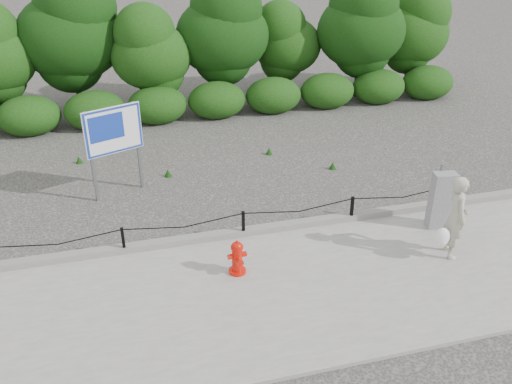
{
  "coord_description": "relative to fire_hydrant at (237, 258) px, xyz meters",
  "views": [
    {
      "loc": [
        -2.29,
        -9.6,
        6.35
      ],
      "look_at": [
        0.33,
        0.2,
        1.0
      ],
      "focal_mm": 38.0,
      "sensor_mm": 36.0,
      "label": 1
    }
  ],
  "objects": [
    {
      "name": "ground",
      "position": [
        0.42,
        1.25,
        -0.42
      ],
      "size": [
        90.0,
        90.0,
        0.0
      ],
      "primitive_type": "plane",
      "color": "#2D2B28",
      "rests_on": "ground"
    },
    {
      "name": "sidewalk",
      "position": [
        0.42,
        -0.75,
        -0.38
      ],
      "size": [
        14.0,
        4.0,
        0.08
      ],
      "primitive_type": "cube",
      "color": "gray",
      "rests_on": "ground"
    },
    {
      "name": "curb",
      "position": [
        0.42,
        1.3,
        -0.27
      ],
      "size": [
        14.0,
        0.22,
        0.14
      ],
      "primitive_type": "cube",
      "color": "slate",
      "rests_on": "sidewalk"
    },
    {
      "name": "chain_barrier",
      "position": [
        0.42,
        1.25,
        0.04
      ],
      "size": [
        10.06,
        0.06,
        0.6
      ],
      "color": "black",
      "rests_on": "sidewalk"
    },
    {
      "name": "treeline",
      "position": [
        0.05,
        10.19,
        2.1
      ],
      "size": [
        20.38,
        3.74,
        4.68
      ],
      "color": "black",
      "rests_on": "ground"
    },
    {
      "name": "fire_hydrant",
      "position": [
        0.0,
        0.0,
        0.0
      ],
      "size": [
        0.38,
        0.39,
        0.72
      ],
      "rotation": [
        0.0,
        0.0,
        0.08
      ],
      "color": "red",
      "rests_on": "sidewalk"
    },
    {
      "name": "pedestrian",
      "position": [
        4.29,
        -0.52,
        0.51
      ],
      "size": [
        0.8,
        0.73,
        1.75
      ],
      "rotation": [
        0.0,
        0.0,
        1.3
      ],
      "color": "#ACA893",
      "rests_on": "sidewalk"
    },
    {
      "name": "utility_cabinet",
      "position": [
        4.67,
        0.52,
        0.31
      ],
      "size": [
        0.53,
        0.39,
        1.43
      ],
      "rotation": [
        0.0,
        0.0,
        -0.16
      ],
      "color": "#969699",
      "rests_on": "sidewalk"
    },
    {
      "name": "advertising_sign",
      "position": [
        -2.03,
        4.04,
        1.18
      ],
      "size": [
        1.33,
        0.6,
        2.27
      ],
      "rotation": [
        0.0,
        0.0,
        0.38
      ],
      "color": "slate",
      "rests_on": "ground"
    }
  ]
}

